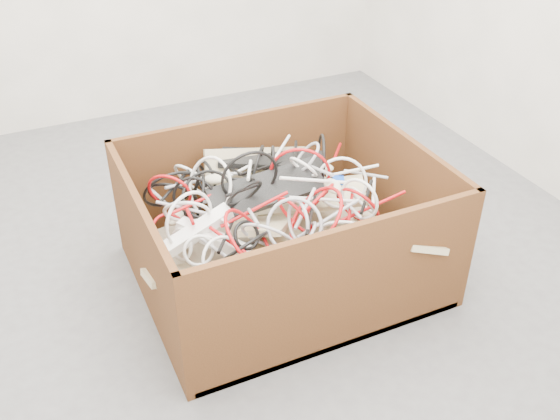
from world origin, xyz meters
name	(u,v)px	position (x,y,z in m)	size (l,w,h in m)	color
ground	(240,240)	(0.00, 0.00, 0.00)	(3.00, 3.00, 0.00)	#505053
cardboard_box	(279,248)	(0.05, -0.29, 0.14)	(1.09, 0.90, 0.51)	#3F230F
keyboard_pile	(279,214)	(0.06, -0.27, 0.28)	(0.99, 0.90, 0.39)	tan
mice_scatter	(283,205)	(0.05, -0.32, 0.35)	(0.77, 0.52, 0.19)	beige
power_strip_left	(195,232)	(-0.30, -0.36, 0.36)	(0.29, 0.05, 0.04)	white
power_strip_right	(214,239)	(-0.24, -0.39, 0.34)	(0.28, 0.05, 0.04)	white
vga_plug	(338,180)	(0.33, -0.25, 0.35)	(0.04, 0.04, 0.02)	#0C3FC2
cable_tangle	(255,201)	(-0.05, -0.31, 0.39)	(0.97, 0.84, 0.43)	silver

